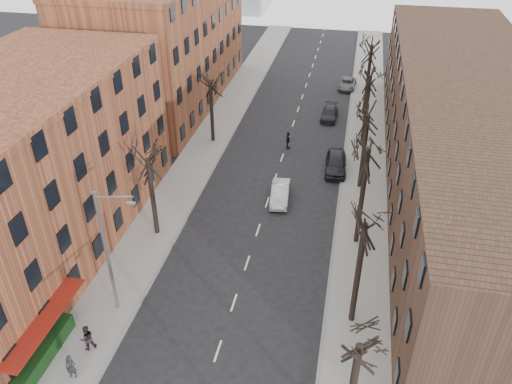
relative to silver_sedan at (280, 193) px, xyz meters
The scene contains 22 objects.
sidewalk_left 13.82m from the silver_sedan, 130.69° to the left, with size 4.00×90.00×0.15m, color gray.
sidewalk_right 12.61m from the silver_sedan, 56.22° to the left, with size 4.00×90.00×0.15m, color gray.
building_left_near 20.20m from the silver_sedan, 150.72° to the right, with size 12.00×26.00×12.00m, color brown.
building_left_far 26.60m from the silver_sedan, 131.13° to the left, with size 12.00×28.00×14.00m, color brown.
building_right 16.54m from the silver_sedan, 20.02° to the left, with size 12.00×50.00×10.00m, color #492F22.
awning_left 21.26m from the silver_sedan, 119.30° to the right, with size 1.20×7.00×0.15m, color maroon.
hedge 22.18m from the silver_sedan, 118.26° to the right, with size 0.80×6.00×1.00m, color #143813.
tree_right_b 14.18m from the silver_sedan, 62.23° to the right, with size 5.20×5.20×10.80m, color black, non-canonical shape.
tree_right_c 8.04m from the silver_sedan, 34.49° to the right, with size 5.20×5.20×11.60m, color black, non-canonical shape.
tree_right_d 7.49m from the silver_sedan, 27.71° to the left, with size 5.20×5.20×10.00m, color black, non-canonical shape.
tree_right_e 13.25m from the silver_sedan, 60.07° to the left, with size 5.20×5.20×10.80m, color black, non-canonical shape.
tree_right_f 20.57m from the silver_sedan, 71.27° to the left, with size 5.20×5.20×11.60m, color black, non-canonical shape.
tree_left_a 10.82m from the silver_sedan, 142.77° to the right, with size 5.20×5.20×9.50m, color black, non-canonical shape.
tree_left_b 12.81m from the silver_sedan, 132.26° to the left, with size 5.20×5.20×9.50m, color black, non-canonical shape.
streetlight 17.16m from the silver_sedan, 118.92° to the right, with size 2.45×0.22×9.03m.
silver_sedan is the anchor object (origin of this frame).
parked_car_near 7.37m from the silver_sedan, 54.33° to the left, with size 1.94×4.83×1.65m, color black.
parked_car_mid 17.85m from the silver_sedan, 80.97° to the left, with size 1.72×4.22×1.23m, color black.
parked_car_far 27.85m from the silver_sedan, 81.12° to the left, with size 1.99×4.32×1.20m, color #5A5C62.
pedestrian_a 21.62m from the silver_sedan, 112.73° to the right, with size 0.59×0.39×1.63m, color #202229.
pedestrian_b 19.84m from the silver_sedan, 115.17° to the right, with size 0.85×0.66×1.75m, color black.
pedestrian_crossing 9.50m from the silver_sedan, 94.50° to the left, with size 1.09×0.45×1.85m, color black.
Camera 1 is at (6.15, -10.70, 23.87)m, focal length 35.00 mm.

